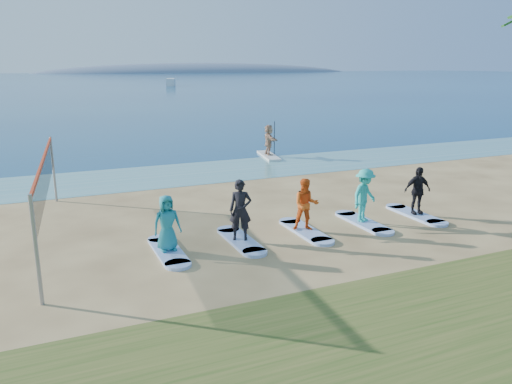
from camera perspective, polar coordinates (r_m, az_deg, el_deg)
name	(u,v)px	position (r m, az deg, el deg)	size (l,w,h in m)	color
ground	(266,247)	(14.49, 1.15, -6.25)	(600.00, 600.00, 0.00)	tan
shallow_water	(174,175)	(24.05, -9.39, 1.97)	(600.00, 600.00, 0.00)	teal
ocean	(53,81)	(172.47, -22.21, 11.69)	(600.00, 600.00, 0.00)	navy
island_ridge	(204,72)	(328.17, -5.92, 13.46)	(220.00, 56.00, 18.00)	slate
volleyball_net	(45,177)	(15.83, -22.97, 1.57)	(0.76, 9.06, 2.50)	gray
paddleboard	(269,156)	(28.40, 1.46, 4.17)	(0.70, 3.00, 0.12)	silver
paddleboarder	(269,140)	(28.25, 1.47, 5.98)	(1.58, 0.50, 1.70)	tan
boat_offshore_b	(171,86)	(124.28, -9.70, 11.87)	(1.90, 5.88, 1.74)	silver
surfboard_0	(168,251)	(14.22, -10.00, -6.70)	(0.70, 2.20, 0.09)	#90ACE0
student_0	(167,223)	(13.94, -10.14, -3.51)	(0.77, 0.50, 1.57)	teal
surfboard_1	(241,241)	(14.83, -1.76, -5.57)	(0.70, 2.20, 0.09)	#90ACE0
student_1	(240,210)	(14.53, -1.79, -2.07)	(0.66, 0.43, 1.80)	black
surfboard_2	(305,231)	(15.72, 5.65, -4.46)	(0.70, 2.20, 0.09)	#90ACE0
student_2	(306,205)	(15.47, 5.73, -1.44)	(0.79, 0.62, 1.63)	#DC5417
surfboard_3	(363,222)	(16.85, 12.15, -3.42)	(0.70, 2.20, 0.09)	#90ACE0
student_3	(365,195)	(16.60, 12.31, -0.38)	(1.14, 0.65, 1.76)	teal
surfboard_4	(415,215)	(18.17, 17.75, -2.48)	(0.70, 2.20, 0.09)	#90ACE0
student_4	(417,190)	(17.95, 17.96, 0.17)	(0.96, 0.40, 1.64)	black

